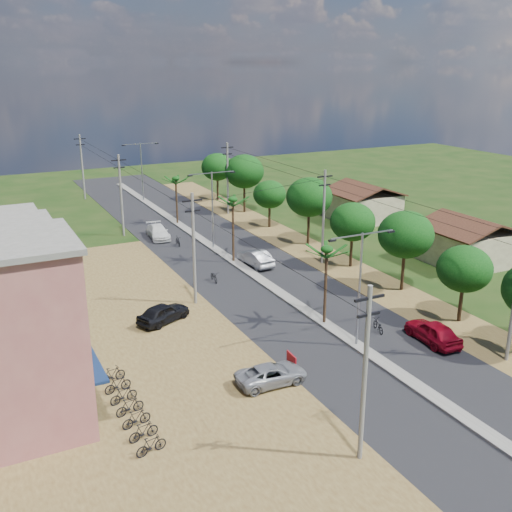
{
  "coord_description": "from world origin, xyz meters",
  "views": [
    {
      "loc": [
        -22.58,
        -29.78,
        18.36
      ],
      "look_at": [
        -1.31,
        12.56,
        3.0
      ],
      "focal_mm": 42.0,
      "sensor_mm": 36.0,
      "label": 1
    }
  ],
  "objects_px": {
    "car_silver_mid": "(256,258)",
    "car_parked_dark": "(163,313)",
    "car_parked_silver": "(272,375)",
    "moto_rider_east": "(378,326)",
    "car_white_far": "(158,232)",
    "roadside_sign": "(291,361)",
    "car_red_near": "(433,332)",
    "parked_scooter_row": "(130,406)"
  },
  "relations": [
    {
      "from": "car_parked_silver",
      "to": "moto_rider_east",
      "type": "xyz_separation_m",
      "value": [
        10.26,
        3.04,
        -0.17
      ]
    },
    {
      "from": "car_parked_dark",
      "to": "parked_scooter_row",
      "type": "height_order",
      "value": "car_parked_dark"
    },
    {
      "from": "car_white_far",
      "to": "car_parked_silver",
      "type": "bearing_deg",
      "value": -90.94
    },
    {
      "from": "car_red_near",
      "to": "car_parked_dark",
      "type": "xyz_separation_m",
      "value": [
        -15.43,
        11.52,
        -0.06
      ]
    },
    {
      "from": "moto_rider_east",
      "to": "roadside_sign",
      "type": "height_order",
      "value": "roadside_sign"
    },
    {
      "from": "car_silver_mid",
      "to": "car_red_near",
      "type": "bearing_deg",
      "value": 96.17
    },
    {
      "from": "car_silver_mid",
      "to": "parked_scooter_row",
      "type": "bearing_deg",
      "value": 44.31
    },
    {
      "from": "moto_rider_east",
      "to": "roadside_sign",
      "type": "relative_size",
      "value": 1.37
    },
    {
      "from": "car_silver_mid",
      "to": "car_parked_dark",
      "type": "bearing_deg",
      "value": 31.84
    },
    {
      "from": "car_parked_silver",
      "to": "car_silver_mid",
      "type": "bearing_deg",
      "value": -22.99
    },
    {
      "from": "roadside_sign",
      "to": "car_parked_silver",
      "type": "bearing_deg",
      "value": -147.88
    },
    {
      "from": "car_parked_silver",
      "to": "parked_scooter_row",
      "type": "distance_m",
      "value": 8.47
    },
    {
      "from": "car_white_far",
      "to": "parked_scooter_row",
      "type": "bearing_deg",
      "value": -105.09
    },
    {
      "from": "car_red_near",
      "to": "car_white_far",
      "type": "xyz_separation_m",
      "value": [
        -8.9,
        33.11,
        -0.08
      ]
    },
    {
      "from": "car_red_near",
      "to": "car_parked_dark",
      "type": "bearing_deg",
      "value": -33.22
    },
    {
      "from": "car_red_near",
      "to": "car_parked_silver",
      "type": "relative_size",
      "value": 1.04
    },
    {
      "from": "car_red_near",
      "to": "parked_scooter_row",
      "type": "distance_m",
      "value": 20.96
    },
    {
      "from": "car_red_near",
      "to": "car_silver_mid",
      "type": "distance_m",
      "value": 20.35
    },
    {
      "from": "car_parked_dark",
      "to": "moto_rider_east",
      "type": "height_order",
      "value": "car_parked_dark"
    },
    {
      "from": "car_red_near",
      "to": "car_parked_dark",
      "type": "distance_m",
      "value": 19.26
    },
    {
      "from": "car_parked_silver",
      "to": "moto_rider_east",
      "type": "distance_m",
      "value": 10.7
    },
    {
      "from": "car_silver_mid",
      "to": "car_white_far",
      "type": "bearing_deg",
      "value": -71.25
    },
    {
      "from": "car_red_near",
      "to": "car_silver_mid",
      "type": "bearing_deg",
      "value": -76.57
    },
    {
      "from": "car_silver_mid",
      "to": "car_parked_silver",
      "type": "distance_m",
      "value": 21.94
    },
    {
      "from": "car_white_far",
      "to": "roadside_sign",
      "type": "distance_m",
      "value": 32.02
    },
    {
      "from": "car_parked_silver",
      "to": "roadside_sign",
      "type": "distance_m",
      "value": 2.28
    },
    {
      "from": "moto_rider_east",
      "to": "parked_scooter_row",
      "type": "distance_m",
      "value": 18.87
    },
    {
      "from": "car_parked_silver",
      "to": "car_parked_dark",
      "type": "relative_size",
      "value": 1.03
    },
    {
      "from": "car_parked_silver",
      "to": "car_parked_dark",
      "type": "distance_m",
      "value": 11.85
    },
    {
      "from": "car_parked_dark",
      "to": "car_parked_silver",
      "type": "bearing_deg",
      "value": 169.57
    },
    {
      "from": "car_red_near",
      "to": "moto_rider_east",
      "type": "height_order",
      "value": "car_red_near"
    },
    {
      "from": "car_parked_silver",
      "to": "moto_rider_east",
      "type": "height_order",
      "value": "car_parked_silver"
    },
    {
      "from": "car_red_near",
      "to": "car_silver_mid",
      "type": "relative_size",
      "value": 1.01
    },
    {
      "from": "car_silver_mid",
      "to": "car_parked_dark",
      "type": "xyz_separation_m",
      "value": [
        -11.93,
        -8.53,
        -0.02
      ]
    },
    {
      "from": "moto_rider_east",
      "to": "parked_scooter_row",
      "type": "relative_size",
      "value": 0.2
    },
    {
      "from": "car_parked_silver",
      "to": "moto_rider_east",
      "type": "relative_size",
      "value": 2.61
    },
    {
      "from": "car_white_far",
      "to": "moto_rider_east",
      "type": "bearing_deg",
      "value": -72.22
    },
    {
      "from": "roadside_sign",
      "to": "parked_scooter_row",
      "type": "bearing_deg",
      "value": -173.88
    },
    {
      "from": "car_white_far",
      "to": "car_parked_silver",
      "type": "height_order",
      "value": "car_white_far"
    },
    {
      "from": "car_white_far",
      "to": "car_parked_silver",
      "type": "xyz_separation_m",
      "value": [
        -3.6,
        -33.07,
        -0.09
      ]
    },
    {
      "from": "car_parked_silver",
      "to": "parked_scooter_row",
      "type": "xyz_separation_m",
      "value": [
        -8.45,
        0.61,
        -0.11
      ]
    },
    {
      "from": "car_red_near",
      "to": "roadside_sign",
      "type": "relative_size",
      "value": 3.73
    }
  ]
}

